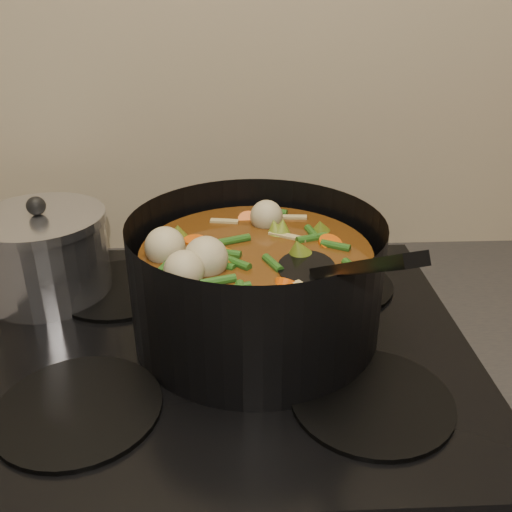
{
  "coord_description": "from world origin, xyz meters",
  "views": [
    {
      "loc": [
        0.01,
        1.31,
        1.36
      ],
      "look_at": [
        0.04,
        1.95,
        1.04
      ],
      "focal_mm": 40.0,
      "sensor_mm": 36.0,
      "label": 1
    }
  ],
  "objects": [
    {
      "name": "stovetop",
      "position": [
        0.0,
        1.93,
        0.92
      ],
      "size": [
        0.62,
        0.54,
        0.03
      ],
      "color": "black",
      "rests_on": "counter"
    },
    {
      "name": "stockpot",
      "position": [
        0.04,
        1.94,
        1.0
      ],
      "size": [
        0.33,
        0.42,
        0.23
      ],
      "rotation": [
        0.0,
        0.0,
        0.06
      ],
      "color": "black",
      "rests_on": "stovetop"
    },
    {
      "name": "saucepan",
      "position": [
        -0.26,
        2.06,
        0.99
      ],
      "size": [
        0.18,
        0.18,
        0.15
      ],
      "rotation": [
        0.0,
        0.0,
        0.15
      ],
      "color": "silver",
      "rests_on": "stovetop"
    }
  ]
}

